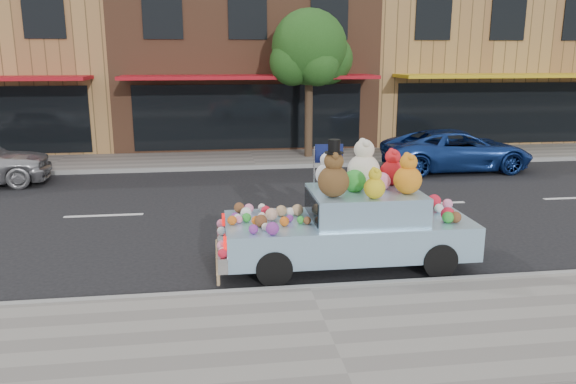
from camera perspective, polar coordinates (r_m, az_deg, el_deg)
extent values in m
plane|color=black|center=(13.67, -1.48, -1.78)|extent=(120.00, 120.00, 0.00)
cube|color=gray|center=(7.65, 4.21, -14.37)|extent=(60.00, 3.00, 0.12)
cube|color=gray|center=(19.97, -3.60, 3.35)|extent=(60.00, 3.00, 0.12)
cube|color=gray|center=(8.97, 2.18, -9.88)|extent=(60.00, 0.12, 0.13)
cube|color=gray|center=(18.50, -3.24, 2.54)|extent=(60.00, 0.12, 0.13)
cube|color=black|center=(21.82, -23.59, 16.19)|extent=(1.40, 0.06, 1.60)
cube|color=brown|center=(25.13, -4.72, 13.36)|extent=(10.00, 8.00, 7.00)
cube|color=black|center=(21.24, -3.96, 7.62)|extent=(8.50, 0.06, 2.40)
cube|color=#A50F19|center=(20.26, -3.85, 11.58)|extent=(9.00, 1.80, 0.12)
cube|color=black|center=(21.17, -12.64, 17.08)|extent=(1.40, 0.06, 1.60)
cube|color=black|center=(21.16, -4.13, 17.36)|extent=(1.40, 0.06, 1.60)
cube|color=black|center=(21.58, 4.22, 17.29)|extent=(1.40, 0.06, 1.60)
cube|color=#A47944|center=(27.59, 17.07, 12.85)|extent=(10.00, 8.00, 7.00)
cube|color=black|center=(24.09, 20.71, 7.50)|extent=(8.50, 0.06, 2.40)
cube|color=gold|center=(23.23, 22.07, 10.91)|extent=(9.00, 1.80, 0.12)
cube|color=black|center=(22.75, 14.56, 16.72)|extent=(1.40, 0.06, 1.60)
cube|color=black|center=(24.02, 21.47, 16.05)|extent=(1.40, 0.06, 1.60)
cylinder|color=#38281C|center=(20.00, 2.11, 7.84)|extent=(0.28, 0.28, 3.20)
sphere|color=#1A4112|center=(19.89, 2.17, 14.50)|extent=(2.60, 2.60, 2.60)
sphere|color=#1A4112|center=(20.32, 4.01, 13.34)|extent=(1.80, 1.80, 1.80)
sphere|color=#1A4112|center=(19.60, 0.49, 13.06)|extent=(1.60, 1.60, 1.60)
sphere|color=#1A4112|center=(19.34, 3.07, 12.74)|extent=(1.40, 1.40, 1.40)
sphere|color=#1A4112|center=(20.43, 1.01, 13.65)|extent=(1.60, 1.60, 1.60)
imported|color=navy|center=(18.99, 16.79, 4.09)|extent=(4.76, 2.21, 1.32)
cylinder|color=black|center=(9.85, 15.10, -6.69)|extent=(0.60, 0.20, 0.60)
cylinder|color=black|center=(11.22, 12.09, -3.98)|extent=(0.60, 0.20, 0.60)
cylinder|color=black|center=(9.18, -1.44, -7.73)|extent=(0.60, 0.20, 0.60)
cylinder|color=black|center=(10.64, -2.34, -4.67)|extent=(0.60, 0.20, 0.60)
cube|color=#95C0DE|center=(10.04, 6.06, -4.37)|extent=(4.31, 1.73, 0.60)
cube|color=#95C0DE|center=(9.96, 7.82, -1.27)|extent=(1.91, 1.51, 0.50)
cube|color=silver|center=(9.83, -6.71, -5.72)|extent=(0.17, 1.78, 0.26)
cube|color=red|center=(9.08, -6.38, -5.23)|extent=(0.06, 0.28, 0.16)
cube|color=red|center=(10.38, -6.55, -2.80)|extent=(0.06, 0.28, 0.16)
cube|color=black|center=(9.76, 2.43, -1.47)|extent=(0.05, 1.30, 0.40)
sphere|color=#513417|center=(9.36, 4.64, 1.09)|extent=(0.53, 0.53, 0.53)
sphere|color=#513417|center=(9.29, 4.68, 3.14)|extent=(0.33, 0.33, 0.33)
sphere|color=#513417|center=(9.16, 4.85, 3.67)|extent=(0.13, 0.13, 0.13)
sphere|color=#513417|center=(9.38, 4.54, 3.92)|extent=(0.13, 0.13, 0.13)
cylinder|color=black|center=(9.26, 4.70, 4.00)|extent=(0.31, 0.31, 0.02)
cylinder|color=black|center=(9.24, 4.71, 4.67)|extent=(0.20, 0.20, 0.22)
sphere|color=beige|center=(10.18, 7.68, 2.20)|extent=(0.59, 0.59, 0.59)
sphere|color=beige|center=(10.11, 7.75, 4.31)|extent=(0.36, 0.36, 0.36)
sphere|color=beige|center=(9.97, 7.97, 4.86)|extent=(0.14, 0.14, 0.14)
sphere|color=beige|center=(10.21, 7.58, 5.08)|extent=(0.14, 0.14, 0.14)
sphere|color=orange|center=(9.76, 12.06, 1.20)|extent=(0.48, 0.48, 0.48)
sphere|color=orange|center=(9.70, 12.15, 2.99)|extent=(0.30, 0.30, 0.30)
sphere|color=orange|center=(9.59, 12.39, 3.44)|extent=(0.11, 0.11, 0.11)
sphere|color=orange|center=(9.78, 11.97, 3.66)|extent=(0.11, 0.11, 0.11)
sphere|color=red|center=(10.39, 10.53, 1.96)|extent=(0.45, 0.45, 0.45)
sphere|color=red|center=(10.34, 10.60, 3.54)|extent=(0.28, 0.28, 0.28)
sphere|color=red|center=(10.23, 10.79, 3.95)|extent=(0.11, 0.11, 0.11)
sphere|color=red|center=(10.42, 10.45, 4.13)|extent=(0.11, 0.11, 0.11)
sphere|color=white|center=(10.14, 3.97, 1.77)|extent=(0.42, 0.42, 0.42)
sphere|color=white|center=(10.09, 3.99, 3.26)|extent=(0.26, 0.26, 0.26)
sphere|color=white|center=(9.99, 4.11, 3.64)|extent=(0.10, 0.10, 0.10)
sphere|color=white|center=(10.16, 3.90, 3.82)|extent=(0.10, 0.10, 0.10)
sphere|color=gold|center=(9.34, 8.78, 0.40)|extent=(0.36, 0.36, 0.36)
sphere|color=gold|center=(9.29, 8.84, 1.78)|extent=(0.22, 0.22, 0.22)
sphere|color=gold|center=(9.21, 8.99, 2.11)|extent=(0.08, 0.08, 0.08)
sphere|color=gold|center=(9.35, 8.72, 2.30)|extent=(0.08, 0.08, 0.08)
sphere|color=green|center=(9.81, 6.78, 1.11)|extent=(0.40, 0.40, 0.40)
sphere|color=pink|center=(10.00, 9.48, 1.08)|extent=(0.32, 0.32, 0.32)
sphere|color=brown|center=(9.42, -2.77, -2.94)|extent=(0.21, 0.21, 0.21)
sphere|color=#752A82|center=(9.00, -1.59, -3.73)|extent=(0.22, 0.22, 0.22)
sphere|color=#C85712|center=(9.54, -3.27, -2.91)|extent=(0.16, 0.16, 0.16)
sphere|color=beige|center=(9.84, -2.68, -2.45)|extent=(0.14, 0.14, 0.14)
sphere|color=#9E7D57|center=(10.03, -0.69, -1.93)|extent=(0.20, 0.20, 0.20)
sphere|color=#752A82|center=(9.08, -3.54, -3.79)|extent=(0.16, 0.16, 0.16)
sphere|color=#C85712|center=(9.58, -5.70, -2.88)|extent=(0.16, 0.16, 0.16)
sphere|color=green|center=(9.72, -4.23, -2.61)|extent=(0.16, 0.16, 0.16)
sphere|color=#752A82|center=(9.78, -5.38, -2.53)|extent=(0.15, 0.15, 0.15)
sphere|color=beige|center=(9.23, -2.28, -3.56)|extent=(0.13, 0.13, 0.13)
sphere|color=#752A82|center=(10.29, -4.07, -1.67)|extent=(0.16, 0.16, 0.16)
sphere|color=beige|center=(9.82, -5.26, -2.53)|extent=(0.13, 0.13, 0.13)
sphere|color=brown|center=(10.28, -4.98, -1.60)|extent=(0.19, 0.19, 0.19)
sphere|color=green|center=(9.61, 1.29, -2.85)|extent=(0.13, 0.13, 0.13)
sphere|color=beige|center=(10.38, -2.67, -1.56)|extent=(0.14, 0.14, 0.14)
sphere|color=red|center=(10.10, -2.28, -1.90)|extent=(0.17, 0.17, 0.17)
sphere|color=#9E7D57|center=(10.07, 0.97, -1.84)|extent=(0.21, 0.21, 0.21)
sphere|color=brown|center=(9.57, 1.97, -2.91)|extent=(0.14, 0.14, 0.14)
sphere|color=#C85712|center=(9.46, -0.37, -3.00)|extent=(0.16, 0.16, 0.16)
sphere|color=pink|center=(9.66, -5.02, -2.79)|extent=(0.14, 0.14, 0.14)
sphere|color=beige|center=(9.72, -5.13, -2.66)|extent=(0.15, 0.15, 0.15)
sphere|color=silver|center=(10.05, 0.23, -2.03)|extent=(0.16, 0.16, 0.16)
sphere|color=#752A82|center=(9.71, 0.18, -2.67)|extent=(0.13, 0.13, 0.13)
sphere|color=silver|center=(9.94, -4.29, -2.12)|extent=(0.20, 0.20, 0.20)
sphere|color=pink|center=(10.26, -4.00, -1.67)|extent=(0.17, 0.17, 0.17)
sphere|color=#D8A88C|center=(9.75, -1.69, -2.27)|extent=(0.22, 0.22, 0.22)
sphere|color=red|center=(8.99, -6.66, -6.19)|extent=(0.15, 0.15, 0.15)
sphere|color=silver|center=(9.10, -6.67, -6.01)|extent=(0.14, 0.14, 0.14)
sphere|color=red|center=(9.37, -6.70, -5.35)|extent=(0.16, 0.16, 0.16)
sphere|color=silver|center=(10.12, -6.78, -3.92)|extent=(0.15, 0.15, 0.15)
sphere|color=pink|center=(10.51, -6.82, -3.21)|extent=(0.16, 0.16, 0.16)
sphere|color=pink|center=(9.30, -6.70, -5.44)|extent=(0.18, 0.18, 0.18)
sphere|color=red|center=(10.14, 15.92, -2.16)|extent=(0.24, 0.24, 0.24)
sphere|color=green|center=(10.65, 13.90, -1.26)|extent=(0.25, 0.25, 0.25)
sphere|color=green|center=(10.02, 15.95, -2.49)|extent=(0.20, 0.20, 0.20)
sphere|color=silver|center=(10.62, 15.08, -1.61)|extent=(0.17, 0.17, 0.17)
sphere|color=pink|center=(10.92, 15.91, -1.18)|extent=(0.19, 0.19, 0.19)
sphere|color=red|center=(10.92, 14.63, -0.91)|extent=(0.26, 0.26, 0.26)
sphere|color=pink|center=(10.76, 13.57, -1.32)|extent=(0.16, 0.16, 0.16)
sphere|color=brown|center=(10.07, 16.67, -2.46)|extent=(0.20, 0.20, 0.20)
cylinder|color=#997A54|center=(9.12, -7.09, -8.90)|extent=(0.06, 0.06, 0.17)
sphere|color=#997A54|center=(9.08, -7.11, -8.35)|extent=(0.07, 0.07, 0.07)
cylinder|color=#997A54|center=(9.20, -7.09, -8.68)|extent=(0.06, 0.06, 0.17)
sphere|color=#997A54|center=(9.17, -7.11, -8.14)|extent=(0.07, 0.07, 0.07)
cylinder|color=#997A54|center=(9.28, -7.10, -8.47)|extent=(0.06, 0.06, 0.17)
sphere|color=#997A54|center=(9.25, -7.12, -7.93)|extent=(0.07, 0.07, 0.07)
cylinder|color=#997A54|center=(9.37, -7.11, -8.27)|extent=(0.06, 0.06, 0.17)
sphere|color=#997A54|center=(9.33, -7.12, -7.73)|extent=(0.07, 0.07, 0.07)
cylinder|color=#997A54|center=(9.45, -7.11, -8.07)|extent=(0.06, 0.06, 0.17)
sphere|color=#997A54|center=(9.42, -7.13, -7.53)|extent=(0.07, 0.07, 0.07)
cylinder|color=#997A54|center=(9.53, -7.12, -7.87)|extent=(0.06, 0.06, 0.17)
sphere|color=#997A54|center=(9.50, -7.13, -7.33)|extent=(0.07, 0.07, 0.07)
cylinder|color=#997A54|center=(9.62, -7.12, -7.67)|extent=(0.06, 0.06, 0.17)
sphere|color=#997A54|center=(9.58, -7.14, -7.14)|extent=(0.07, 0.07, 0.07)
cylinder|color=#997A54|center=(9.70, -7.13, -7.48)|extent=(0.06, 0.06, 0.17)
sphere|color=#997A54|center=(9.67, -7.14, -6.95)|extent=(0.07, 0.07, 0.07)
cylinder|color=#997A54|center=(9.78, -7.13, -7.29)|extent=(0.06, 0.06, 0.17)
sphere|color=#997A54|center=(9.75, -7.15, -6.77)|extent=(0.07, 0.07, 0.07)
cylinder|color=#997A54|center=(9.87, -7.14, -7.10)|extent=(0.06, 0.06, 0.17)
sphere|color=#997A54|center=(9.83, -7.15, -6.59)|extent=(0.07, 0.07, 0.07)
cylinder|color=#997A54|center=(9.95, -7.14, -6.92)|extent=(0.06, 0.06, 0.17)
sphere|color=#997A54|center=(9.92, -7.16, -6.41)|extent=(0.07, 0.07, 0.07)
cylinder|color=#997A54|center=(10.04, -7.15, -6.74)|extent=(0.06, 0.06, 0.17)
sphere|color=#997A54|center=(10.00, -7.16, -6.23)|extent=(0.07, 0.07, 0.07)
cylinder|color=#997A54|center=(10.12, -7.15, -6.57)|extent=(0.06, 0.06, 0.17)
sphere|color=#997A54|center=(10.09, -7.17, -6.06)|extent=(0.07, 0.07, 0.07)
cylinder|color=#997A54|center=(10.20, -7.16, -6.39)|extent=(0.06, 0.06, 0.17)
sphere|color=#997A54|center=(10.17, -7.17, -5.89)|extent=(0.07, 0.07, 0.07)
cylinder|color=#997A54|center=(10.29, -7.16, -6.22)|extent=(0.06, 0.06, 0.17)
sphere|color=#997A54|center=(10.26, -7.18, -5.72)|extent=(0.07, 0.07, 0.07)
cylinder|color=#997A54|center=(10.37, -7.17, -6.05)|extent=(0.06, 0.06, 0.17)
sphere|color=#997A54|center=(10.34, -7.18, -5.56)|extent=(0.07, 0.07, 0.07)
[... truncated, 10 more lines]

